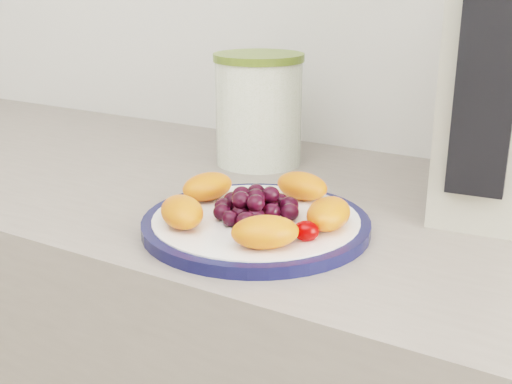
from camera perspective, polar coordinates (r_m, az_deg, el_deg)
The scene contains 6 objects.
plate_rim at distance 0.80m, azimuth 0.00°, elevation -2.88°, with size 0.28×0.28×0.01m, color #10133C.
plate_face at distance 0.80m, azimuth 0.00°, elevation -2.81°, with size 0.26×0.26×0.02m, color white.
canister at distance 1.07m, azimuth 0.24°, elevation 7.03°, with size 0.14×0.14×0.17m, color #4B6917.
canister_lid at distance 1.05m, azimuth 0.25°, elevation 11.89°, with size 0.15×0.15×0.01m, color #586B27.
appliance_panel at distance 0.78m, azimuth 19.89°, elevation 9.93°, with size 0.07×0.02×0.29m, color black.
fruit_plate at distance 0.79m, azimuth 0.12°, elevation -1.21°, with size 0.24×0.24×0.04m.
Camera 1 is at (0.29, 0.43, 1.20)m, focal length 45.00 mm.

